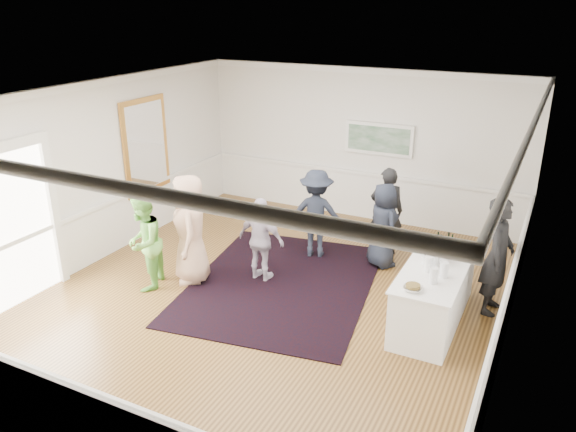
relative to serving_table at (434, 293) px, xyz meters
The scene contains 23 objects.
floor 2.54m from the serving_table, behind, with size 8.00×8.00×0.00m, color olive.
ceiling 3.71m from the serving_table, behind, with size 7.00×8.00×0.02m, color white.
wall_left 6.08m from the serving_table, behind, with size 0.02×8.00×3.20m, color white.
wall_right 1.61m from the serving_table, 22.48° to the right, with size 0.02×8.00×3.20m, color white.
wall_back 4.48m from the serving_table, 124.56° to the left, with size 7.00×0.02×3.20m, color white.
wall_front 5.20m from the serving_table, 119.02° to the right, with size 7.00×0.02×3.20m, color white.
wainscoting 2.50m from the serving_table, behind, with size 7.00×8.00×1.00m, color white, non-canonical shape.
mirror 6.12m from the serving_table, behind, with size 0.05×1.25×1.85m.
doorway 6.42m from the serving_table, 158.45° to the right, with size 0.10×1.78×2.56m.
landscape_painting 4.28m from the serving_table, 120.36° to the left, with size 1.44×0.06×0.66m.
area_rug 2.55m from the serving_table, behind, with size 2.90×3.80×0.02m, color black.
serving_table is the anchor object (origin of this frame).
bartender 1.11m from the serving_table, 43.00° to the left, with size 0.66×0.43×1.81m, color black.
guest_tan 4.00m from the serving_table, behind, with size 0.91×0.59×1.85m, color tan.
guest_green 4.59m from the serving_table, 166.50° to the right, with size 0.78×0.60×1.59m, color #72C14D.
guest_lilac 2.91m from the serving_table, behind, with size 0.85×0.35×1.45m, color silver.
guest_dark_a 2.81m from the serving_table, 152.16° to the left, with size 1.07×0.61×1.65m, color #1C212F.
guest_dark_b 2.45m from the serving_table, 124.32° to the left, with size 0.60×0.40×1.66m, color black.
guest_navy 1.95m from the serving_table, 130.62° to the left, with size 0.75×0.49×1.53m, color #1C212F.
wine_bottles 0.79m from the serving_table, 89.37° to the left, with size 0.31×0.28×0.31m.
juice_pitchers 0.61m from the serving_table, 92.66° to the right, with size 0.44×0.65×0.24m.
ice_bucket 0.59m from the serving_table, 86.00° to the left, with size 0.26×0.26×0.24m, color silver.
nut_bowl 1.00m from the serving_table, 98.04° to the right, with size 0.26×0.26×0.08m.
Camera 1 is at (3.78, -7.00, 4.47)m, focal length 35.00 mm.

